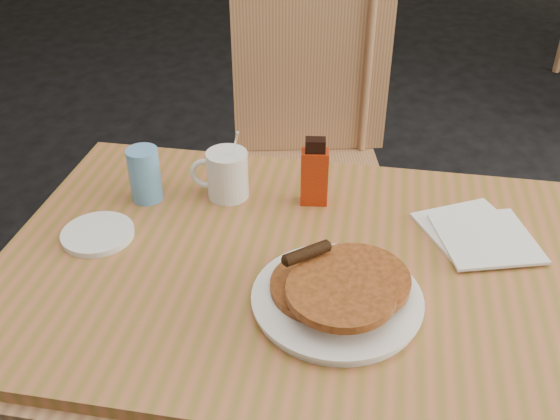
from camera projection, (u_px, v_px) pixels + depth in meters
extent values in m
cube|color=#AB633C|center=(300.00, 269.00, 1.15)|extent=(1.16, 0.82, 0.04)
cube|color=#B17E53|center=(300.00, 275.00, 1.16)|extent=(1.20, 0.87, 0.02)
cylinder|color=#B17E53|center=(494.00, 323.00, 1.56)|extent=(0.04, 0.04, 0.71)
cube|color=#B17E53|center=(305.00, 187.00, 1.82)|extent=(0.52, 0.52, 0.04)
cube|color=#B17E53|center=(311.00, 70.00, 1.84)|extent=(0.46, 0.10, 0.51)
cylinder|color=#B17E53|center=(235.00, 293.00, 1.83)|extent=(0.04, 0.04, 0.47)
cylinder|color=#B17E53|center=(362.00, 226.00, 2.11)|extent=(0.04, 0.04, 0.47)
cylinder|color=white|center=(337.00, 300.00, 1.03)|extent=(0.28, 0.28, 0.02)
cylinder|color=white|center=(337.00, 297.00, 1.03)|extent=(0.28, 0.28, 0.01)
cylinder|color=#A24E22|center=(323.00, 286.00, 1.04)|extent=(0.18, 0.18, 0.01)
cylinder|color=#A24E22|center=(356.00, 279.00, 1.03)|extent=(0.18, 0.18, 0.01)
cylinder|color=#A24E22|center=(341.00, 291.00, 0.98)|extent=(0.18, 0.18, 0.01)
cylinder|color=black|center=(307.00, 253.00, 1.03)|extent=(0.08, 0.07, 0.02)
cylinder|color=white|center=(228.00, 175.00, 1.29)|extent=(0.09, 0.09, 0.10)
torus|color=white|center=(206.00, 174.00, 1.29)|extent=(0.07, 0.01, 0.07)
cylinder|color=black|center=(227.00, 157.00, 1.27)|extent=(0.08, 0.08, 0.01)
cylinder|color=white|center=(233.00, 160.00, 1.27)|extent=(0.04, 0.04, 0.15)
cube|color=maroon|center=(314.00, 177.00, 1.26)|extent=(0.06, 0.04, 0.12)
cube|color=black|center=(315.00, 145.00, 1.22)|extent=(0.04, 0.03, 0.03)
cube|color=white|center=(471.00, 230.00, 1.21)|extent=(0.23, 0.23, 0.01)
cube|color=white|center=(486.00, 238.00, 1.18)|extent=(0.21, 0.21, 0.01)
cylinder|color=#5999D1|center=(145.00, 175.00, 1.28)|extent=(0.07, 0.07, 0.11)
cylinder|color=white|center=(98.00, 234.00, 1.19)|extent=(0.17, 0.17, 0.01)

